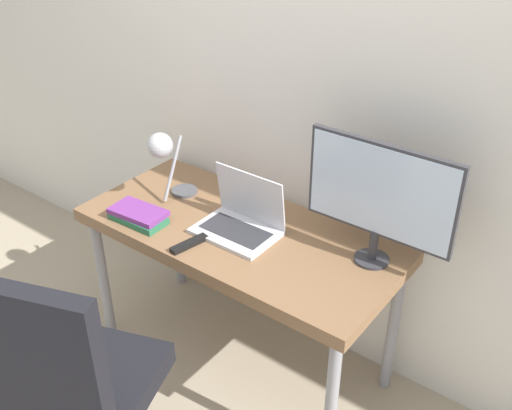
{
  "coord_description": "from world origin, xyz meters",
  "views": [
    {
      "loc": [
        1.37,
        -1.37,
        2.19
      ],
      "look_at": [
        0.12,
        0.3,
        0.94
      ],
      "focal_mm": 42.0,
      "sensor_mm": 36.0,
      "label": 1
    }
  ],
  "objects_px": {
    "monitor": "(380,195)",
    "office_chair": "(63,377)",
    "laptop": "(241,220)",
    "desk_lamp": "(164,153)",
    "book_stack": "(138,215)"
  },
  "relations": [
    {
      "from": "monitor",
      "to": "office_chair",
      "type": "relative_size",
      "value": 0.56
    },
    {
      "from": "laptop",
      "to": "office_chair",
      "type": "distance_m",
      "value": 0.94
    },
    {
      "from": "laptop",
      "to": "office_chair",
      "type": "relative_size",
      "value": 0.32
    },
    {
      "from": "desk_lamp",
      "to": "book_stack",
      "type": "relative_size",
      "value": 1.34
    },
    {
      "from": "laptop",
      "to": "monitor",
      "type": "distance_m",
      "value": 0.63
    },
    {
      "from": "desk_lamp",
      "to": "office_chair",
      "type": "bearing_deg",
      "value": -68.37
    },
    {
      "from": "laptop",
      "to": "desk_lamp",
      "type": "xyz_separation_m",
      "value": [
        -0.42,
        -0.01,
        0.2
      ]
    },
    {
      "from": "laptop",
      "to": "monitor",
      "type": "bearing_deg",
      "value": 14.87
    },
    {
      "from": "office_chair",
      "to": "desk_lamp",
      "type": "bearing_deg",
      "value": 111.63
    },
    {
      "from": "office_chair",
      "to": "book_stack",
      "type": "relative_size",
      "value": 4.1
    },
    {
      "from": "monitor",
      "to": "book_stack",
      "type": "relative_size",
      "value": 2.29
    },
    {
      "from": "desk_lamp",
      "to": "book_stack",
      "type": "bearing_deg",
      "value": -86.88
    },
    {
      "from": "monitor",
      "to": "desk_lamp",
      "type": "distance_m",
      "value": 1.0
    },
    {
      "from": "monitor",
      "to": "book_stack",
      "type": "height_order",
      "value": "monitor"
    },
    {
      "from": "monitor",
      "to": "desk_lamp",
      "type": "relative_size",
      "value": 1.71
    }
  ]
}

